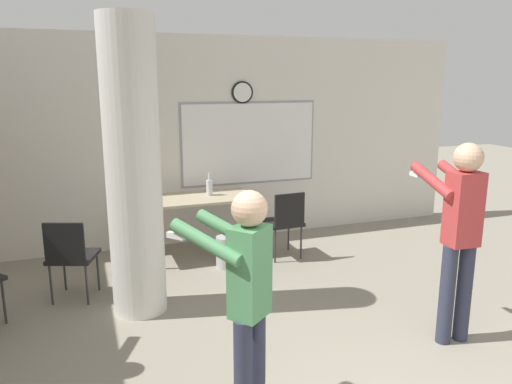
{
  "coord_description": "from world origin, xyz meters",
  "views": [
    {
      "loc": [
        -1.52,
        -1.59,
        2.23
      ],
      "look_at": [
        0.02,
        2.71,
        1.19
      ],
      "focal_mm": 35.0,
      "sensor_mm": 36.0,
      "label": 1
    }
  ],
  "objects_px": {
    "chair_near_pillar": "(70,253)",
    "person_playing_front": "(246,294)",
    "folding_table": "(190,201)",
    "bottle_on_table": "(209,187)",
    "person_playing_side": "(459,227)",
    "chair_table_right": "(285,219)"
  },
  "relations": [
    {
      "from": "folding_table",
      "to": "person_playing_side",
      "type": "distance_m",
      "value": 3.34
    },
    {
      "from": "bottle_on_table",
      "to": "chair_table_right",
      "type": "relative_size",
      "value": 0.33
    },
    {
      "from": "folding_table",
      "to": "chair_near_pillar",
      "type": "bearing_deg",
      "value": -146.95
    },
    {
      "from": "chair_near_pillar",
      "to": "folding_table",
      "type": "bearing_deg",
      "value": 33.05
    },
    {
      "from": "chair_table_right",
      "to": "person_playing_front",
      "type": "bearing_deg",
      "value": -117.26
    },
    {
      "from": "chair_near_pillar",
      "to": "person_playing_side",
      "type": "bearing_deg",
      "value": -32.01
    },
    {
      "from": "chair_table_right",
      "to": "person_playing_side",
      "type": "bearing_deg",
      "value": -76.32
    },
    {
      "from": "person_playing_front",
      "to": "person_playing_side",
      "type": "height_order",
      "value": "person_playing_side"
    },
    {
      "from": "bottle_on_table",
      "to": "folding_table",
      "type": "bearing_deg",
      "value": -172.04
    },
    {
      "from": "bottle_on_table",
      "to": "person_playing_front",
      "type": "distance_m",
      "value": 3.46
    },
    {
      "from": "folding_table",
      "to": "person_playing_front",
      "type": "relative_size",
      "value": 1.01
    },
    {
      "from": "bottle_on_table",
      "to": "chair_near_pillar",
      "type": "relative_size",
      "value": 0.33
    },
    {
      "from": "person_playing_side",
      "to": "bottle_on_table",
      "type": "bearing_deg",
      "value": 115.66
    },
    {
      "from": "person_playing_side",
      "to": "chair_near_pillar",
      "type": "bearing_deg",
      "value": 147.99
    },
    {
      "from": "bottle_on_table",
      "to": "person_playing_side",
      "type": "distance_m",
      "value": 3.24
    },
    {
      "from": "bottle_on_table",
      "to": "chair_near_pillar",
      "type": "distance_m",
      "value": 2.0
    },
    {
      "from": "chair_table_right",
      "to": "person_playing_front",
      "type": "relative_size",
      "value": 0.54
    },
    {
      "from": "chair_near_pillar",
      "to": "person_playing_front",
      "type": "xyz_separation_m",
      "value": [
        1.06,
        -2.43,
        0.43
      ]
    },
    {
      "from": "person_playing_front",
      "to": "chair_near_pillar",
      "type": "bearing_deg",
      "value": 113.61
    },
    {
      "from": "folding_table",
      "to": "person_playing_front",
      "type": "xyz_separation_m",
      "value": [
        -0.38,
        -3.36,
        0.23
      ]
    },
    {
      "from": "bottle_on_table",
      "to": "person_playing_front",
      "type": "height_order",
      "value": "person_playing_front"
    },
    {
      "from": "chair_table_right",
      "to": "person_playing_side",
      "type": "height_order",
      "value": "person_playing_side"
    }
  ]
}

